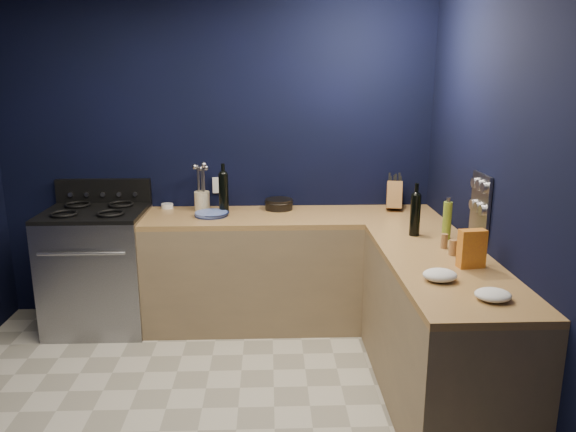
{
  "coord_description": "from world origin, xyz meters",
  "views": [
    {
      "loc": [
        0.41,
        -2.78,
        1.96
      ],
      "look_at": [
        0.55,
        1.0,
        1.0
      ],
      "focal_mm": 34.7,
      "sensor_mm": 36.0,
      "label": 1
    }
  ],
  "objects_px": {
    "gas_range": "(99,271)",
    "utensil_crock": "(202,201)",
    "crouton_bag": "(472,249)",
    "plate_stack": "(211,214)",
    "knife_block": "(394,196)"
  },
  "relations": [
    {
      "from": "gas_range",
      "to": "utensil_crock",
      "type": "height_order",
      "value": "utensil_crock"
    },
    {
      "from": "utensil_crock",
      "to": "crouton_bag",
      "type": "relative_size",
      "value": 0.7
    },
    {
      "from": "gas_range",
      "to": "utensil_crock",
      "type": "distance_m",
      "value": 0.98
    },
    {
      "from": "utensil_crock",
      "to": "crouton_bag",
      "type": "distance_m",
      "value": 2.21
    },
    {
      "from": "plate_stack",
      "to": "knife_block",
      "type": "xyz_separation_m",
      "value": [
        1.46,
        0.19,
        0.09
      ]
    },
    {
      "from": "plate_stack",
      "to": "utensil_crock",
      "type": "relative_size",
      "value": 1.65
    },
    {
      "from": "gas_range",
      "to": "utensil_crock",
      "type": "xyz_separation_m",
      "value": [
        0.81,
        0.19,
        0.52
      ]
    },
    {
      "from": "gas_range",
      "to": "plate_stack",
      "type": "bearing_deg",
      "value": -0.43
    },
    {
      "from": "utensil_crock",
      "to": "crouton_bag",
      "type": "xyz_separation_m",
      "value": [
        1.68,
        -1.43,
        0.03
      ]
    },
    {
      "from": "plate_stack",
      "to": "utensil_crock",
      "type": "distance_m",
      "value": 0.23
    },
    {
      "from": "plate_stack",
      "to": "utensil_crock",
      "type": "bearing_deg",
      "value": 114.76
    },
    {
      "from": "gas_range",
      "to": "crouton_bag",
      "type": "relative_size",
      "value": 4.19
    },
    {
      "from": "gas_range",
      "to": "plate_stack",
      "type": "height_order",
      "value": "plate_stack"
    },
    {
      "from": "plate_stack",
      "to": "crouton_bag",
      "type": "xyz_separation_m",
      "value": [
        1.59,
        -1.24,
        0.09
      ]
    },
    {
      "from": "plate_stack",
      "to": "knife_block",
      "type": "height_order",
      "value": "knife_block"
    }
  ]
}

